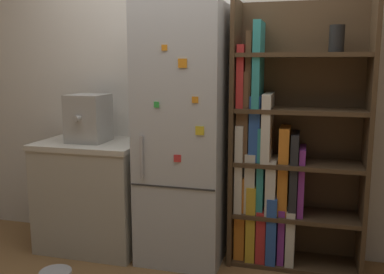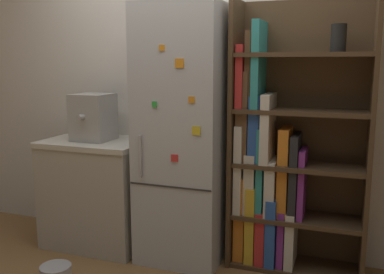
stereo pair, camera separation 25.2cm
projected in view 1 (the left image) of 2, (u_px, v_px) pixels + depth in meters
name	position (u px, v px, depth m)	size (l,w,h in m)	color
ground_plane	(177.00, 266.00, 3.13)	(16.00, 16.00, 0.00)	olive
wall_back	(194.00, 84.00, 3.36)	(8.00, 0.05, 2.60)	silver
refrigerator	(183.00, 136.00, 3.14)	(0.61, 0.58, 1.87)	silver
bookshelf	(279.00, 157.00, 3.10)	(0.94, 0.37, 1.90)	#4C3823
kitchen_counter	(94.00, 194.00, 3.41)	(0.81, 0.59, 0.86)	#BCB7A8
espresso_machine	(89.00, 118.00, 3.30)	(0.28, 0.35, 0.37)	#A5A39E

